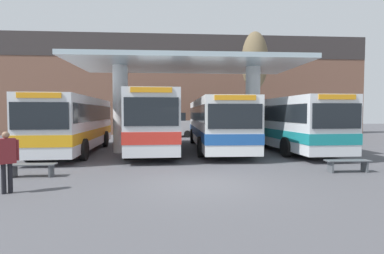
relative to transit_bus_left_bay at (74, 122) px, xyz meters
The scene contains 12 objects.
ground_plane 10.40m from the transit_bus_left_bay, 51.15° to the right, with size 100.00×100.00×0.00m, color #4C4C51.
townhouse_backdrop 16.07m from the transit_bus_left_bay, 65.45° to the left, with size 40.00×0.58×10.40m.
station_canopy 6.94m from the transit_bus_left_bay, ahead, with size 12.60×6.18×5.15m.
transit_bus_left_bay is the anchor object (origin of this frame).
transit_bus_center_bay 4.51m from the transit_bus_left_bay, ahead, with size 3.00×11.06×3.34m.
transit_bus_right_bay 8.40m from the transit_bus_left_bay, ahead, with size 2.95×12.05×3.04m.
transit_bus_far_right_bay 12.43m from the transit_bus_left_bay, ahead, with size 3.02×12.52×3.08m.
waiting_bench_near_pillar 13.89m from the transit_bus_left_bay, 28.59° to the right, with size 1.68×0.44×0.46m.
waiting_bench_far_platform 6.79m from the transit_bus_left_bay, 84.73° to the right, with size 1.58×0.44×0.46m.
pedestrian_waiting 8.87m from the transit_bus_left_bay, 84.22° to the right, with size 0.56×0.47×1.73m.
poplar_tree_behind_left 15.36m from the transit_bus_left_bay, 30.91° to the left, with size 2.22×2.22×9.06m.
parked_car_street 12.14m from the transit_bus_left_bay, 62.15° to the left, with size 4.22×2.09×2.27m.
Camera 1 is at (-0.98, -9.42, 2.24)m, focal length 28.00 mm.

